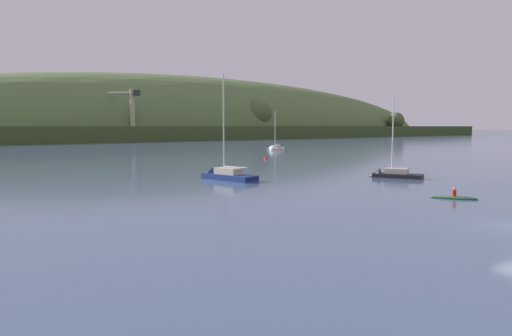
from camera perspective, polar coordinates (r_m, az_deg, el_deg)
name	(u,v)px	position (r m, az deg, el deg)	size (l,w,h in m)	color
far_shoreline_hill	(193,136)	(249.64, -7.87, 3.93)	(485.66, 159.59, 64.50)	#3C4E24
dockside_crane	(132,116)	(188.20, -15.19, 6.27)	(11.00, 10.12, 20.20)	#4C4C51
sailboat_near_mooring	(224,177)	(49.02, -4.07, -1.12)	(4.15, 7.55, 12.09)	navy
sailboat_far_left	(391,176)	(52.79, 16.44, -0.93)	(4.66, 6.01, 9.95)	#232328
sailboat_outer_reach	(275,150)	(108.95, 2.36, 2.30)	(6.71, 5.72, 10.51)	white
canoe_with_paddler	(454,197)	(39.09, 23.43, -3.38)	(2.62, 3.24, 1.02)	#33663D
mooring_buoy_midchannel	(266,159)	(79.24, 1.22, 1.12)	(0.68, 0.68, 0.76)	red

